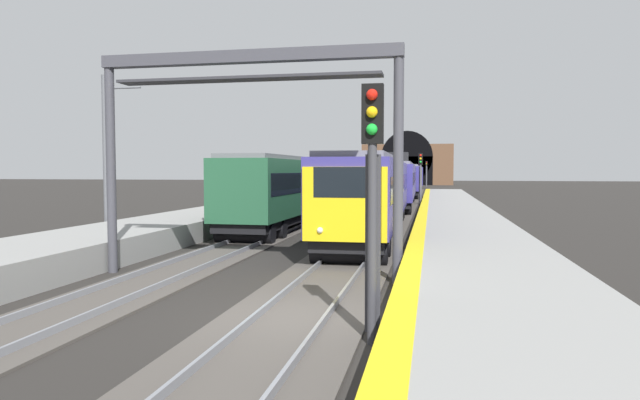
% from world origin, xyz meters
% --- Properties ---
extents(ground_plane, '(320.00, 320.00, 0.00)m').
position_xyz_m(ground_plane, '(0.00, 0.00, 0.00)').
color(ground_plane, '#282623').
extents(platform_right, '(112.00, 4.07, 0.92)m').
position_xyz_m(platform_right, '(0.00, -4.15, 0.46)').
color(platform_right, gray).
rests_on(platform_right, ground_plane).
extents(platform_right_edge_strip, '(112.00, 0.50, 0.01)m').
position_xyz_m(platform_right_edge_strip, '(0.00, -2.36, 0.92)').
color(platform_right_edge_strip, yellow).
rests_on(platform_right_edge_strip, platform_right).
extents(track_main_line, '(160.00, 3.13, 0.21)m').
position_xyz_m(track_main_line, '(0.00, 0.00, 0.04)').
color(track_main_line, '#4C4742').
rests_on(track_main_line, ground_plane).
extents(track_adjacent_line, '(160.00, 2.62, 0.21)m').
position_xyz_m(track_adjacent_line, '(0.00, 4.86, 0.04)').
color(track_adjacent_line, '#4C4742').
rests_on(track_adjacent_line, ground_plane).
extents(train_main_approaching, '(83.06, 3.12, 4.66)m').
position_xyz_m(train_main_approaching, '(47.06, -0.00, 2.14)').
color(train_main_approaching, navy).
rests_on(train_main_approaching, ground_plane).
extents(train_adjacent_platform, '(37.85, 3.08, 4.74)m').
position_xyz_m(train_adjacent_platform, '(29.16, 4.86, 2.21)').
color(train_adjacent_platform, '#235638').
rests_on(train_adjacent_platform, ground_plane).
extents(railway_signal_near, '(0.39, 0.38, 4.65)m').
position_xyz_m(railway_signal_near, '(-1.38, -1.78, 2.84)').
color(railway_signal_near, '#38383D').
rests_on(railway_signal_near, ground_plane).
extents(railway_signal_mid, '(0.39, 0.38, 4.69)m').
position_xyz_m(railway_signal_mid, '(40.64, -1.78, 2.86)').
color(railway_signal_mid, '#4C4C54').
rests_on(railway_signal_mid, ground_plane).
extents(railway_signal_far, '(0.39, 0.38, 4.80)m').
position_xyz_m(railway_signal_far, '(95.31, -1.78, 2.83)').
color(railway_signal_far, '#4C4C54').
rests_on(railway_signal_far, ground_plane).
extents(overhead_signal_gantry, '(0.70, 8.96, 6.56)m').
position_xyz_m(overhead_signal_gantry, '(4.13, 2.43, 5.02)').
color(overhead_signal_gantry, '#3F3F47').
rests_on(overhead_signal_gantry, ground_plane).
extents(tunnel_portal, '(2.72, 19.23, 11.44)m').
position_xyz_m(tunnel_portal, '(109.29, 2.43, 4.35)').
color(tunnel_portal, brown).
rests_on(tunnel_portal, ground_plane).
extents(catenary_mast_far, '(0.22, 1.87, 7.34)m').
position_xyz_m(catenary_mast_far, '(11.22, 11.41, 3.77)').
color(catenary_mast_far, '#595B60').
rests_on(catenary_mast_far, ground_plane).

